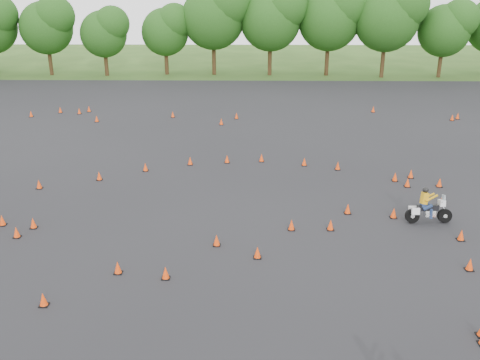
% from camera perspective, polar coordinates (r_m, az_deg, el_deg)
% --- Properties ---
extents(ground, '(140.00, 140.00, 0.00)m').
position_cam_1_polar(ground, '(21.88, -0.16, -6.65)').
color(ground, '#2D5119').
rests_on(ground, ground).
extents(asphalt_pad, '(62.00, 62.00, 0.00)m').
position_cam_1_polar(asphalt_pad, '(27.35, 0.06, -0.87)').
color(asphalt_pad, black).
rests_on(asphalt_pad, ground).
extents(treeline, '(86.50, 32.59, 10.69)m').
position_cam_1_polar(treeline, '(55.22, 5.31, 15.00)').
color(treeline, '#1D4614').
rests_on(treeline, ground).
extents(traffic_cones, '(36.56, 33.16, 0.45)m').
position_cam_1_polar(traffic_cones, '(26.71, 0.15, -0.88)').
color(traffic_cones, '#F6410A').
rests_on(traffic_cones, asphalt_pad).
extents(rider_yellow, '(2.06, 0.68, 1.57)m').
position_cam_1_polar(rider_yellow, '(24.61, 19.63, -2.68)').
color(rider_yellow, '#CA9012').
rests_on(rider_yellow, ground).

